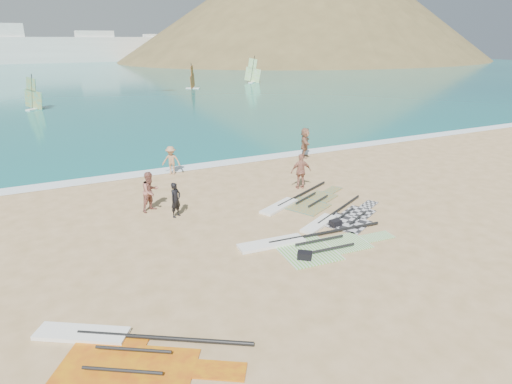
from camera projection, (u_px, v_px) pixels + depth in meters
name	position (u px, v px, depth m)	size (l,w,h in m)	color
ground	(327.00, 242.00, 16.98)	(300.00, 300.00, 0.00)	tan
sea	(70.00, 65.00, 128.25)	(300.00, 240.00, 0.06)	#0E5863
surf_line	(215.00, 165.00, 27.35)	(300.00, 1.20, 0.04)	white
far_town	(10.00, 49.00, 135.34)	(160.00, 8.00, 12.00)	white
headland_main	(312.00, 60.00, 162.08)	(143.00, 143.00, 45.00)	olive
headland_minor	(367.00, 57.00, 185.13)	(70.00, 70.00, 28.00)	olive
rig_grey	(339.00, 219.00, 19.01)	(5.27, 3.55, 0.20)	#252427
rig_green	(307.00, 244.00, 16.70)	(6.38, 2.72, 0.20)	#5EB832
rig_orange	(300.00, 202.00, 20.95)	(5.61, 3.71, 0.20)	#FF9207
rig_red	(117.00, 349.00, 11.03)	(5.27, 4.46, 0.20)	#B53515
gear_bag_near	(335.00, 223.00, 18.30)	(0.47, 0.34, 0.30)	black
gear_bag_far	(305.00, 256.00, 15.56)	(0.52, 0.36, 0.31)	black
person_wetsuit	(176.00, 200.00, 19.13)	(0.59, 0.38, 1.61)	black
beachgoer_left	(150.00, 192.00, 19.76)	(0.92, 0.71, 1.89)	#9A5C50
beachgoer_mid	(171.00, 160.00, 25.13)	(1.10, 0.63, 1.70)	tan
beachgoer_back	(301.00, 171.00, 22.71)	(1.12, 0.47, 1.91)	#B77660
beachgoer_right	(305.00, 143.00, 28.73)	(1.87, 0.60, 2.02)	#A27157
windsurfer_left	(33.00, 99.00, 47.95)	(2.00, 1.98, 3.99)	white
windsurfer_centre	(192.00, 81.00, 68.15)	(2.17, 2.27, 3.98)	white
windsurfer_right	(253.00, 75.00, 77.24)	(2.39, 2.37, 4.76)	white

